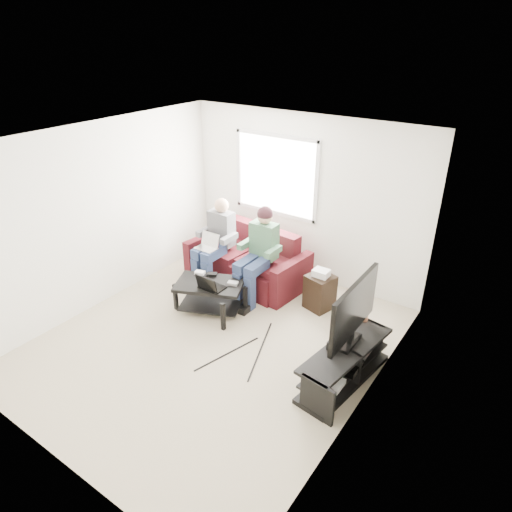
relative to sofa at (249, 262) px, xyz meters
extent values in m
plane|color=#BFAE94|center=(0.57, -1.58, -0.32)|extent=(4.50, 4.50, 0.00)
plane|color=white|center=(0.57, -1.58, 2.28)|extent=(4.50, 4.50, 0.00)
plane|color=white|center=(0.57, 0.67, 0.98)|extent=(4.50, 0.00, 4.50)
plane|color=white|center=(0.57, -3.83, 0.98)|extent=(4.50, 0.00, 4.50)
plane|color=white|center=(-1.43, -1.58, 0.98)|extent=(0.00, 4.50, 4.50)
plane|color=white|center=(2.57, -1.58, 0.98)|extent=(0.00, 4.50, 4.50)
cube|color=white|center=(0.07, 0.66, 1.28)|extent=(1.40, 0.01, 1.20)
cube|color=silver|center=(0.07, 0.65, 1.28)|extent=(1.48, 0.04, 1.28)
cube|color=#401011|center=(0.00, -0.05, -0.11)|extent=(1.59, 0.96, 0.42)
cube|color=#401011|center=(0.00, 0.30, 0.32)|extent=(1.53, 0.36, 0.43)
cube|color=#401011|center=(-0.83, -0.05, -0.02)|extent=(0.25, 0.92, 0.61)
cube|color=#401011|center=(0.83, -0.05, -0.02)|extent=(0.25, 0.92, 0.61)
cube|color=#401011|center=(-0.37, -0.07, 0.16)|extent=(0.78, 0.76, 0.10)
cube|color=#401011|center=(0.37, -0.07, 0.16)|extent=(0.78, 0.76, 0.10)
cube|color=navy|center=(-0.50, -0.49, 0.28)|extent=(0.16, 0.45, 0.14)
cube|color=navy|center=(-0.30, -0.49, 0.28)|extent=(0.16, 0.45, 0.14)
cube|color=navy|center=(-0.50, -0.67, -0.06)|extent=(0.13, 0.13, 0.52)
cube|color=navy|center=(-0.30, -0.67, -0.06)|extent=(0.13, 0.13, 0.52)
cube|color=#5E5E64|center=(-0.40, -0.16, 0.56)|extent=(0.40, 0.22, 0.55)
sphere|color=#E0AF8C|center=(-0.40, -0.14, 0.93)|extent=(0.22, 0.22, 0.22)
cube|color=navy|center=(0.30, -0.49, 0.28)|extent=(0.16, 0.45, 0.14)
cube|color=navy|center=(0.50, -0.49, 0.28)|extent=(0.16, 0.45, 0.14)
cube|color=navy|center=(0.30, -0.67, -0.06)|extent=(0.13, 0.13, 0.52)
cube|color=navy|center=(0.50, -0.67, -0.06)|extent=(0.13, 0.13, 0.52)
cube|color=#565859|center=(0.40, -0.16, 0.56)|extent=(0.40, 0.22, 0.55)
sphere|color=#E0AF8C|center=(0.40, -0.14, 0.93)|extent=(0.22, 0.22, 0.22)
sphere|color=#341A20|center=(0.40, -0.14, 0.97)|extent=(0.23, 0.23, 0.23)
cube|color=black|center=(0.07, -1.04, 0.12)|extent=(1.08, 0.89, 0.05)
cube|color=black|center=(0.07, -1.04, -0.21)|extent=(0.98, 0.79, 0.02)
cube|color=black|center=(-0.37, -1.30, -0.11)|extent=(0.05, 0.05, 0.42)
cube|color=black|center=(0.51, -1.30, -0.11)|extent=(0.05, 0.05, 0.42)
cube|color=black|center=(-0.37, -0.79, -0.11)|extent=(0.05, 0.05, 0.42)
cube|color=black|center=(0.51, -0.79, -0.11)|extent=(0.05, 0.05, 0.42)
cube|color=silver|center=(-0.21, -0.92, 0.17)|extent=(0.16, 0.13, 0.04)
cube|color=black|center=(-0.03, -0.86, 0.17)|extent=(0.17, 0.15, 0.04)
cube|color=gray|center=(0.37, -0.89, 0.17)|extent=(0.16, 0.13, 0.04)
cube|color=black|center=(2.27, -1.29, 0.12)|extent=(0.60, 1.43, 0.04)
cube|color=black|center=(2.27, -1.29, -0.09)|extent=(0.55, 1.36, 0.03)
cube|color=black|center=(2.27, -1.29, -0.29)|extent=(0.60, 1.43, 0.06)
cube|color=black|center=(2.27, -1.96, -0.09)|extent=(0.42, 0.10, 0.46)
cube|color=black|center=(2.27, -0.61, -0.09)|extent=(0.42, 0.10, 0.46)
cube|color=black|center=(2.27, -1.19, 0.16)|extent=(0.12, 0.40, 0.04)
cube|color=black|center=(2.27, -1.19, 0.24)|extent=(0.06, 0.06, 0.12)
cube|color=black|center=(2.27, -1.19, 0.63)|extent=(0.05, 1.10, 0.65)
cube|color=#C32E5A|center=(2.24, -1.19, 0.63)|extent=(0.01, 1.01, 0.58)
cube|color=black|center=(2.15, -1.19, 0.19)|extent=(0.12, 0.50, 0.10)
cylinder|color=#B3724D|center=(2.22, -0.66, 0.20)|extent=(0.08, 0.08, 0.12)
cube|color=silver|center=(2.27, -1.69, -0.04)|extent=(0.30, 0.22, 0.06)
cube|color=gray|center=(2.27, -0.99, -0.03)|extent=(0.34, 0.26, 0.08)
cube|color=black|center=(2.27, -1.34, -0.04)|extent=(0.38, 0.30, 0.07)
cylinder|color=black|center=(1.96, -0.64, -0.04)|extent=(0.24, 0.24, 0.55)
cube|color=black|center=(2.11, -1.29, -0.31)|extent=(0.31, 0.47, 0.03)
cube|color=black|center=(1.32, -0.07, -0.06)|extent=(0.35, 0.35, 0.52)
cube|color=silver|center=(1.32, -0.07, 0.26)|extent=(0.22, 0.18, 0.10)
camera|label=1|loc=(3.77, -5.22, 3.39)|focal=32.00mm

